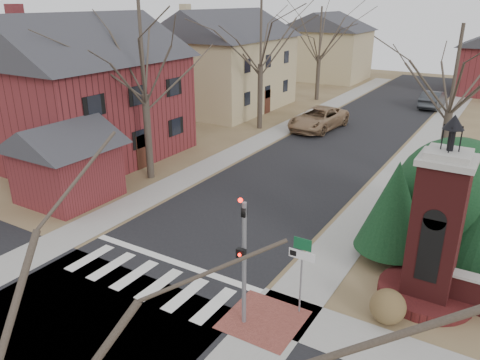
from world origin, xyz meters
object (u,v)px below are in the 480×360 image
Objects in this scene: sign_post at (302,261)px; distant_car at (433,99)px; pickup_truck at (318,119)px; brick_gate_monument at (434,242)px; traffic_signal_pole at (244,252)px.

sign_post reaches higher than distant_car.
sign_post is 0.45× the size of pickup_truck.
brick_gate_monument is (3.41, 3.01, 0.22)m from sign_post.
pickup_truck is at bearing 106.93° from traffic_signal_pole.
sign_post is at bearing 95.25° from distant_car.
traffic_signal_pole is 36.52m from distant_car.
pickup_truck is 14.38m from distant_car.
traffic_signal_pole is 6.47m from brick_gate_monument.
traffic_signal_pole reaches higher than pickup_truck.
brick_gate_monument is at bearing 41.42° from sign_post.
sign_post reaches higher than pickup_truck.
pickup_truck is (-8.45, 22.11, -1.10)m from sign_post.
brick_gate_monument is at bearing 101.58° from distant_car.
brick_gate_monument is at bearing -52.72° from pickup_truck.
sign_post is at bearing -63.63° from pickup_truck.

